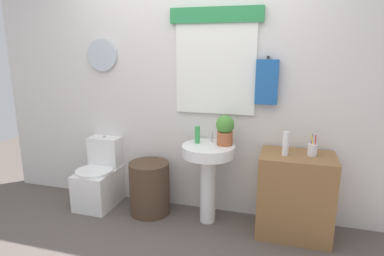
% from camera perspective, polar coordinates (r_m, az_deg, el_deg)
% --- Properties ---
extents(back_wall, '(4.40, 0.18, 2.60)m').
position_cam_1_polar(back_wall, '(3.29, 0.47, 7.79)').
color(back_wall, silver).
rests_on(back_wall, ground_plane).
extents(toilet, '(0.38, 0.51, 0.73)m').
position_cam_1_polar(toilet, '(3.70, -15.59, -8.52)').
color(toilet, white).
rests_on(toilet, ground_plane).
extents(laundry_hamper, '(0.40, 0.40, 0.53)m').
position_cam_1_polar(laundry_hamper, '(3.41, -7.33, -10.21)').
color(laundry_hamper, '#4C3828').
rests_on(laundry_hamper, ground_plane).
extents(pedestal_sink, '(0.49, 0.49, 0.77)m').
position_cam_1_polar(pedestal_sink, '(3.12, 2.81, -6.47)').
color(pedestal_sink, white).
rests_on(pedestal_sink, ground_plane).
extents(faucet, '(0.03, 0.03, 0.10)m').
position_cam_1_polar(faucet, '(3.15, 3.38, -1.54)').
color(faucet, silver).
rests_on(faucet, pedestal_sink).
extents(wooden_cabinet, '(0.63, 0.44, 0.75)m').
position_cam_1_polar(wooden_cabinet, '(3.12, 17.36, -11.02)').
color(wooden_cabinet, olive).
rests_on(wooden_cabinet, ground_plane).
extents(soap_bottle, '(0.05, 0.05, 0.16)m').
position_cam_1_polar(soap_bottle, '(3.11, 0.94, -1.16)').
color(soap_bottle, green).
rests_on(soap_bottle, pedestal_sink).
extents(potted_plant, '(0.17, 0.17, 0.28)m').
position_cam_1_polar(potted_plant, '(3.04, 5.71, -0.25)').
color(potted_plant, '#AD5B38').
rests_on(potted_plant, pedestal_sink).
extents(lotion_bottle, '(0.05, 0.05, 0.21)m').
position_cam_1_polar(lotion_bottle, '(2.91, 15.85, -2.60)').
color(lotion_bottle, white).
rests_on(lotion_bottle, wooden_cabinet).
extents(toothbrush_cup, '(0.08, 0.08, 0.19)m').
position_cam_1_polar(toothbrush_cup, '(2.99, 20.06, -3.51)').
color(toothbrush_cup, silver).
rests_on(toothbrush_cup, wooden_cabinet).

